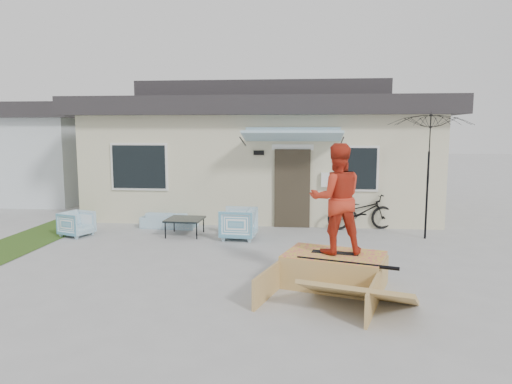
# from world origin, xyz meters

# --- Properties ---
(ground) EXTENTS (90.00, 90.00, 0.00)m
(ground) POSITION_xyz_m (0.00, 0.00, 0.00)
(ground) COLOR #9C9C9C
(ground) RESTS_ON ground
(grass_strip) EXTENTS (1.40, 8.00, 0.01)m
(grass_strip) POSITION_xyz_m (-5.20, 2.00, 0.00)
(grass_strip) COLOR #2A4917
(grass_strip) RESTS_ON ground
(house) EXTENTS (10.80, 8.49, 4.10)m
(house) POSITION_xyz_m (0.00, 7.99, 1.94)
(house) COLOR beige
(house) RESTS_ON ground
(neighbor_house) EXTENTS (8.60, 7.60, 3.50)m
(neighbor_house) POSITION_xyz_m (-10.50, 10.00, 1.78)
(neighbor_house) COLOR silver
(neighbor_house) RESTS_ON ground
(loveseat) EXTENTS (1.50, 0.51, 0.58)m
(loveseat) POSITION_xyz_m (-2.27, 4.07, 0.29)
(loveseat) COLOR teal
(loveseat) RESTS_ON ground
(armchair_left) EXTENTS (0.81, 0.83, 0.68)m
(armchair_left) POSITION_xyz_m (-4.25, 2.84, 0.34)
(armchair_left) COLOR teal
(armchair_left) RESTS_ON ground
(armchair_right) EXTENTS (0.81, 0.85, 0.83)m
(armchair_right) POSITION_xyz_m (-0.25, 2.96, 0.42)
(armchair_right) COLOR teal
(armchair_right) RESTS_ON ground
(coffee_table) EXTENTS (0.91, 0.91, 0.43)m
(coffee_table) POSITION_xyz_m (-1.62, 3.20, 0.21)
(coffee_table) COLOR black
(coffee_table) RESTS_ON ground
(bicycle) EXTENTS (1.90, 1.04, 1.15)m
(bicycle) POSITION_xyz_m (2.81, 4.36, 0.58)
(bicycle) COLOR black
(bicycle) RESTS_ON ground
(patio_umbrella) EXTENTS (2.40, 2.31, 2.20)m
(patio_umbrella) POSITION_xyz_m (4.24, 3.45, 1.75)
(patio_umbrella) COLOR black
(patio_umbrella) RESTS_ON ground
(skate_ramp) EXTENTS (2.16, 2.52, 0.54)m
(skate_ramp) POSITION_xyz_m (1.83, -0.24, 0.27)
(skate_ramp) COLOR tan
(skate_ramp) RESTS_ON ground
(skateboard) EXTENTS (0.80, 0.34, 0.05)m
(skateboard) POSITION_xyz_m (1.85, -0.19, 0.56)
(skateboard) COLOR black
(skateboard) RESTS_ON skate_ramp
(skater) EXTENTS (0.99, 0.82, 1.84)m
(skater) POSITION_xyz_m (1.85, -0.19, 1.50)
(skater) COLOR red
(skater) RESTS_ON skateboard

